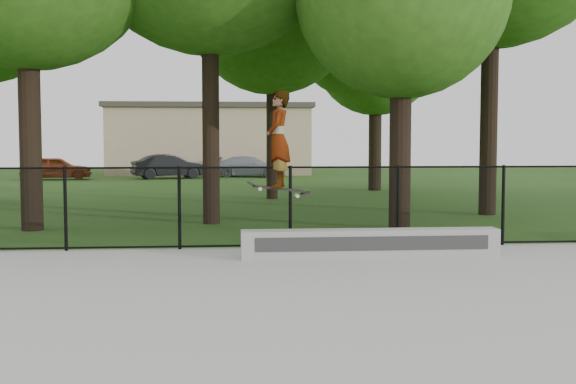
% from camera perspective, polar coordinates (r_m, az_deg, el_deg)
% --- Properties ---
extents(ground, '(100.00, 100.00, 0.00)m').
position_cam_1_polar(ground, '(7.48, 4.51, -11.47)').
color(ground, '#265116').
rests_on(ground, ground).
extents(concrete_slab, '(14.00, 12.00, 0.06)m').
position_cam_1_polar(concrete_slab, '(7.47, 4.51, -11.25)').
color(concrete_slab, '#A8A7A2').
rests_on(concrete_slab, ground).
extents(grind_ledge, '(4.34, 0.40, 0.47)m').
position_cam_1_polar(grind_ledge, '(12.18, 6.55, -4.05)').
color(grind_ledge, '#9F9E9A').
rests_on(grind_ledge, concrete_slab).
extents(car_a, '(3.75, 1.94, 1.23)m').
position_cam_1_polar(car_a, '(39.74, -17.84, 1.82)').
color(car_a, maroon).
rests_on(car_a, ground).
extents(car_b, '(3.86, 2.43, 1.31)m').
position_cam_1_polar(car_b, '(39.51, -9.35, 2.01)').
color(car_b, black).
rests_on(car_b, ground).
extents(car_c, '(4.00, 2.59, 1.16)m').
position_cam_1_polar(car_c, '(40.74, -3.03, 2.01)').
color(car_c, '#8E92A0').
rests_on(car_c, ground).
extents(skater_airborne, '(0.84, 0.62, 1.70)m').
position_cam_1_polar(skater_airborne, '(11.60, -0.76, 4.03)').
color(skater_airborne, black).
rests_on(skater_airborne, ground).
extents(chainlink_fence, '(16.06, 0.06, 1.50)m').
position_cam_1_polar(chainlink_fence, '(13.11, 0.18, -1.17)').
color(chainlink_fence, black).
rests_on(chainlink_fence, concrete_slab).
extents(distant_building, '(12.40, 6.40, 4.30)m').
position_cam_1_polar(distant_building, '(45.11, -6.20, 4.19)').
color(distant_building, tan).
rests_on(distant_building, ground).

